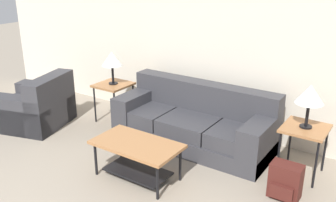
% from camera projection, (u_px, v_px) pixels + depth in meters
% --- Properties ---
extents(wall_back, '(9.08, 0.06, 2.60)m').
position_uv_depth(wall_back, '(220.00, 43.00, 5.26)').
color(wall_back, silver).
rests_on(wall_back, ground_plane).
extents(couch, '(2.19, 0.87, 0.82)m').
position_uv_depth(couch, '(194.00, 123.00, 5.13)').
color(couch, '#38383D').
rests_on(couch, ground_plane).
extents(armchair, '(1.16, 1.17, 0.80)m').
position_uv_depth(armchair, '(36.00, 107.00, 5.72)').
color(armchair, '#38383D').
rests_on(armchair, ground_plane).
extents(coffee_table, '(1.01, 0.57, 0.45)m').
position_uv_depth(coffee_table, '(137.00, 152.00, 4.28)').
color(coffee_table, '#A87042').
rests_on(coffee_table, ground_plane).
extents(side_table_left, '(0.49, 0.52, 0.61)m').
position_uv_depth(side_table_left, '(113.00, 88.00, 5.81)').
color(side_table_left, '#A87042').
rests_on(side_table_left, ground_plane).
extents(side_table_right, '(0.49, 0.52, 0.61)m').
position_uv_depth(side_table_right, '(305.00, 132.00, 4.28)').
color(side_table_right, '#A87042').
rests_on(side_table_right, ground_plane).
extents(table_lamp_left, '(0.32, 0.32, 0.51)m').
position_uv_depth(table_lamp_left, '(112.00, 59.00, 5.65)').
color(table_lamp_left, black).
rests_on(table_lamp_left, side_table_left).
extents(table_lamp_right, '(0.32, 0.32, 0.51)m').
position_uv_depth(table_lamp_right, '(310.00, 95.00, 4.13)').
color(table_lamp_right, black).
rests_on(table_lamp_right, side_table_right).
extents(backpack, '(0.33, 0.28, 0.39)m').
position_uv_depth(backpack, '(285.00, 182.00, 3.96)').
color(backpack, '#4C1E19').
rests_on(backpack, ground_plane).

